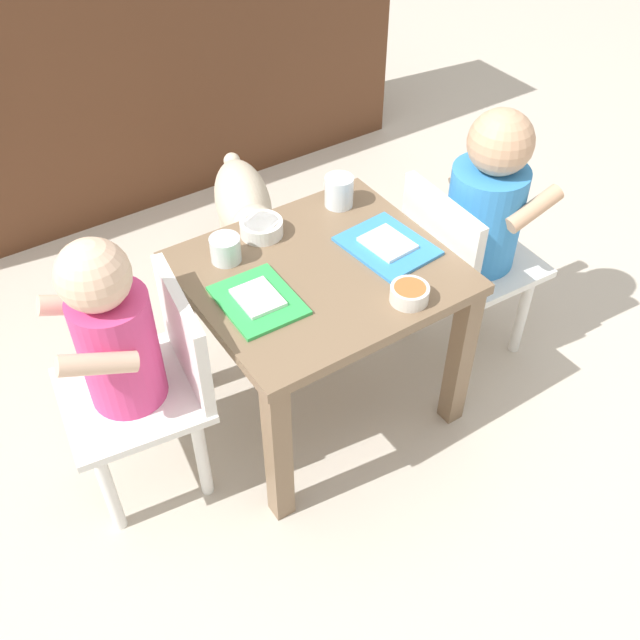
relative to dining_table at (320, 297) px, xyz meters
name	(u,v)px	position (x,y,z in m)	size (l,w,h in m)	color
ground_plane	(320,401)	(0.00, 0.00, -0.35)	(7.00, 7.00, 0.00)	beige
kitchen_cabinet_back	(106,58)	(0.00, 1.21, 0.10)	(1.93, 0.36, 0.90)	#56331E
dining_table	(320,297)	(0.00, 0.00, 0.00)	(0.55, 0.49, 0.43)	#7A6047
seated_child_left	(124,346)	(-0.43, 0.03, 0.06)	(0.31, 0.31, 0.66)	white
seated_child_right	(482,213)	(0.43, -0.03, 0.07)	(0.29, 0.29, 0.68)	white
dog	(245,208)	(0.11, 0.55, -0.12)	(0.26, 0.44, 0.34)	beige
food_tray_left	(258,300)	(-0.16, -0.02, 0.09)	(0.15, 0.18, 0.02)	green
food_tray_right	(387,245)	(0.16, -0.02, 0.09)	(0.18, 0.21, 0.02)	#388CD8
water_cup_left	(226,251)	(-0.15, 0.14, 0.11)	(0.07, 0.07, 0.06)	white
water_cup_right	(339,193)	(0.17, 0.17, 0.11)	(0.07, 0.07, 0.07)	white
veggie_bowl_near	(409,293)	(0.09, -0.18, 0.10)	(0.08, 0.08, 0.03)	silver
veggie_bowl_far	(261,227)	(-0.04, 0.17, 0.10)	(0.10, 0.10, 0.03)	white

